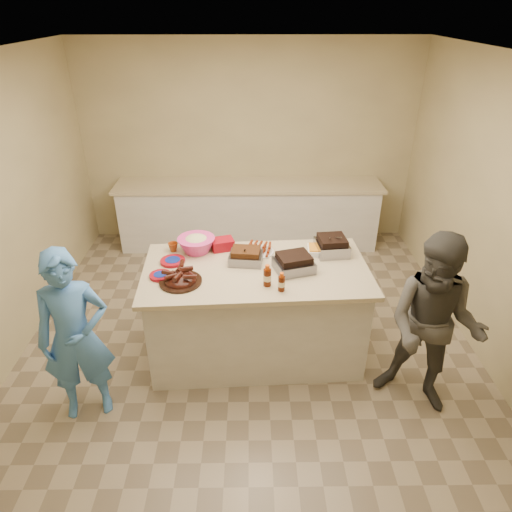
{
  "coord_description": "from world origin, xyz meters",
  "views": [
    {
      "loc": [
        0.03,
        -3.65,
        3.05
      ],
      "look_at": [
        0.07,
        -0.08,
        1.06
      ],
      "focal_mm": 32.0,
      "sensor_mm": 36.0,
      "label": 1
    }
  ],
  "objects_px": {
    "bbq_bottle_a": "(267,285)",
    "guest_gray": "(416,399)",
    "rib_platter": "(181,282)",
    "roasting_pan": "(331,253)",
    "coleslaw_bowl": "(197,251)",
    "plastic_cup": "(174,251)",
    "bbq_bottle_b": "(281,290)",
    "mustard_bottle": "(234,258)",
    "guest_blue": "(93,407)",
    "island": "(256,351)"
  },
  "relations": [
    {
      "from": "coleslaw_bowl",
      "to": "plastic_cup",
      "type": "distance_m",
      "value": 0.23
    },
    {
      "from": "rib_platter",
      "to": "guest_gray",
      "type": "xyz_separation_m",
      "value": [
        2.05,
        -0.43,
        -0.96
      ]
    },
    {
      "from": "plastic_cup",
      "to": "guest_gray",
      "type": "xyz_separation_m",
      "value": [
        2.19,
        -0.99,
        -0.96
      ]
    },
    {
      "from": "bbq_bottle_b",
      "to": "guest_blue",
      "type": "relative_size",
      "value": 0.11
    },
    {
      "from": "guest_gray",
      "to": "mustard_bottle",
      "type": "bearing_deg",
      "value": -177.29
    },
    {
      "from": "roasting_pan",
      "to": "bbq_bottle_b",
      "type": "distance_m",
      "value": 0.82
    },
    {
      "from": "plastic_cup",
      "to": "bbq_bottle_b",
      "type": "bearing_deg",
      "value": -34.94
    },
    {
      "from": "bbq_bottle_b",
      "to": "plastic_cup",
      "type": "xyz_separation_m",
      "value": [
        -0.99,
        0.69,
        0.0
      ]
    },
    {
      "from": "rib_platter",
      "to": "coleslaw_bowl",
      "type": "xyz_separation_m",
      "value": [
        0.08,
        0.55,
        0.0
      ]
    },
    {
      "from": "bbq_bottle_b",
      "to": "mustard_bottle",
      "type": "height_order",
      "value": "bbq_bottle_b"
    },
    {
      "from": "island",
      "to": "bbq_bottle_b",
      "type": "height_order",
      "value": "bbq_bottle_b"
    },
    {
      "from": "coleslaw_bowl",
      "to": "guest_gray",
      "type": "distance_m",
      "value": 2.39
    },
    {
      "from": "island",
      "to": "coleslaw_bowl",
      "type": "bearing_deg",
      "value": 146.9
    },
    {
      "from": "guest_blue",
      "to": "plastic_cup",
      "type": "bearing_deg",
      "value": 43.93
    },
    {
      "from": "rib_platter",
      "to": "mustard_bottle",
      "type": "distance_m",
      "value": 0.6
    },
    {
      "from": "bbq_bottle_a",
      "to": "guest_blue",
      "type": "height_order",
      "value": "bbq_bottle_a"
    },
    {
      "from": "island",
      "to": "guest_gray",
      "type": "xyz_separation_m",
      "value": [
        1.4,
        -0.66,
        0.0
      ]
    },
    {
      "from": "bbq_bottle_a",
      "to": "plastic_cup",
      "type": "relative_size",
      "value": 2.08
    },
    {
      "from": "coleslaw_bowl",
      "to": "guest_blue",
      "type": "xyz_separation_m",
      "value": [
        -0.86,
        -1.03,
        -0.96
      ]
    },
    {
      "from": "coleslaw_bowl",
      "to": "bbq_bottle_b",
      "type": "xyz_separation_m",
      "value": [
        0.77,
        -0.68,
        0.0
      ]
    },
    {
      "from": "roasting_pan",
      "to": "guest_gray",
      "type": "height_order",
      "value": "roasting_pan"
    },
    {
      "from": "rib_platter",
      "to": "bbq_bottle_b",
      "type": "bearing_deg",
      "value": -9.09
    },
    {
      "from": "roasting_pan",
      "to": "bbq_bottle_a",
      "type": "height_order",
      "value": "bbq_bottle_a"
    },
    {
      "from": "bbq_bottle_a",
      "to": "guest_gray",
      "type": "height_order",
      "value": "bbq_bottle_a"
    },
    {
      "from": "island",
      "to": "mustard_bottle",
      "type": "height_order",
      "value": "mustard_bottle"
    },
    {
      "from": "bbq_bottle_a",
      "to": "mustard_bottle",
      "type": "distance_m",
      "value": 0.55
    },
    {
      "from": "roasting_pan",
      "to": "plastic_cup",
      "type": "relative_size",
      "value": 3.06
    },
    {
      "from": "plastic_cup",
      "to": "coleslaw_bowl",
      "type": "bearing_deg",
      "value": -2.33
    },
    {
      "from": "bbq_bottle_a",
      "to": "roasting_pan",
      "type": "bearing_deg",
      "value": 41.51
    },
    {
      "from": "plastic_cup",
      "to": "guest_gray",
      "type": "distance_m",
      "value": 2.59
    },
    {
      "from": "bbq_bottle_b",
      "to": "guest_gray",
      "type": "distance_m",
      "value": 1.56
    },
    {
      "from": "roasting_pan",
      "to": "island",
      "type": "bearing_deg",
      "value": -165.04
    },
    {
      "from": "rib_platter",
      "to": "guest_blue",
      "type": "bearing_deg",
      "value": -147.89
    },
    {
      "from": "island",
      "to": "bbq_bottle_a",
      "type": "height_order",
      "value": "bbq_bottle_a"
    },
    {
      "from": "rib_platter",
      "to": "roasting_pan",
      "type": "distance_m",
      "value": 1.45
    },
    {
      "from": "rib_platter",
      "to": "bbq_bottle_a",
      "type": "height_order",
      "value": "bbq_bottle_a"
    },
    {
      "from": "island",
      "to": "rib_platter",
      "type": "height_order",
      "value": "rib_platter"
    },
    {
      "from": "mustard_bottle",
      "to": "guest_blue",
      "type": "height_order",
      "value": "mustard_bottle"
    },
    {
      "from": "guest_blue",
      "to": "guest_gray",
      "type": "bearing_deg",
      "value": -13.87
    },
    {
      "from": "mustard_bottle",
      "to": "guest_gray",
      "type": "xyz_separation_m",
      "value": [
        1.61,
        -0.84,
        -0.96
      ]
    },
    {
      "from": "roasting_pan",
      "to": "mustard_bottle",
      "type": "xyz_separation_m",
      "value": [
        -0.92,
        -0.09,
        0.0
      ]
    },
    {
      "from": "coleslaw_bowl",
      "to": "guest_blue",
      "type": "height_order",
      "value": "coleslaw_bowl"
    },
    {
      "from": "bbq_bottle_b",
      "to": "plastic_cup",
      "type": "height_order",
      "value": "bbq_bottle_b"
    },
    {
      "from": "mustard_bottle",
      "to": "roasting_pan",
      "type": "bearing_deg",
      "value": 5.44
    },
    {
      "from": "island",
      "to": "coleslaw_bowl",
      "type": "height_order",
      "value": "coleslaw_bowl"
    },
    {
      "from": "plastic_cup",
      "to": "guest_blue",
      "type": "relative_size",
      "value": 0.06
    },
    {
      "from": "roasting_pan",
      "to": "bbq_bottle_b",
      "type": "xyz_separation_m",
      "value": [
        -0.51,
        -0.64,
        -0.0
      ]
    },
    {
      "from": "island",
      "to": "guest_gray",
      "type": "relative_size",
      "value": 1.27
    },
    {
      "from": "island",
      "to": "guest_blue",
      "type": "distance_m",
      "value": 1.59
    },
    {
      "from": "island",
      "to": "bbq_bottle_a",
      "type": "relative_size",
      "value": 10.29
    }
  ]
}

